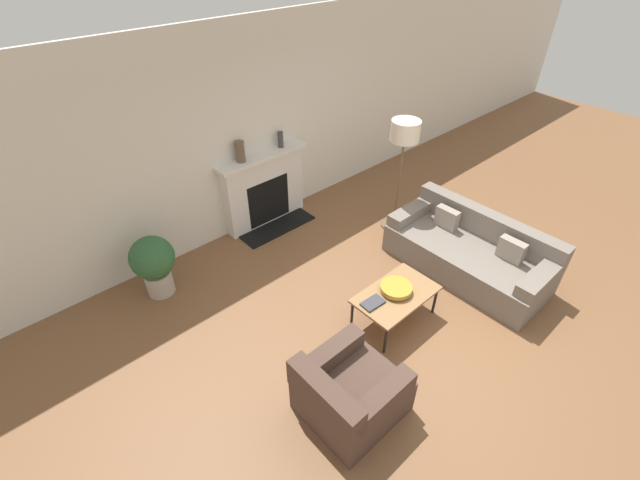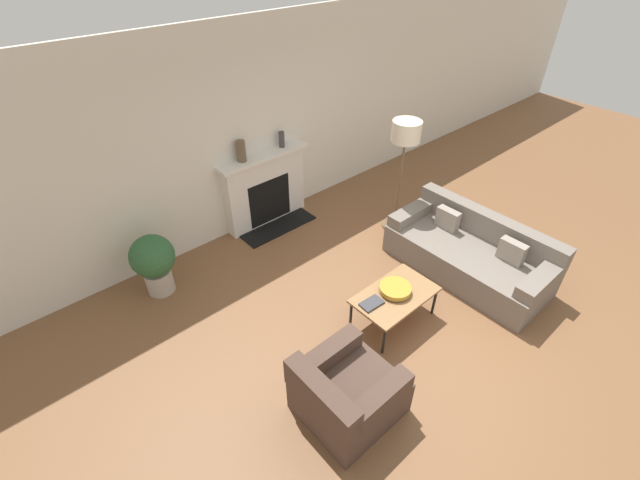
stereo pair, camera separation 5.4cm
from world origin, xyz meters
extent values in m
plane|color=brown|center=(0.00, 0.00, 0.00)|extent=(18.00, 18.00, 0.00)
cube|color=silver|center=(0.00, 3.08, 1.45)|extent=(18.00, 0.06, 2.90)
cube|color=silver|center=(-0.12, 2.95, 0.54)|extent=(1.32, 0.20, 1.08)
cube|color=black|center=(-0.12, 2.86, 0.39)|extent=(0.73, 0.04, 0.70)
cube|color=black|center=(-0.12, 2.67, 0.01)|extent=(1.19, 0.40, 0.02)
cube|color=silver|center=(-0.12, 2.92, 1.10)|extent=(1.44, 0.28, 0.05)
cube|color=slate|center=(1.14, 0.20, 0.21)|extent=(0.94, 2.08, 0.41)
cube|color=slate|center=(1.52, 0.20, 0.58)|extent=(0.20, 2.08, 0.34)
cube|color=slate|center=(1.14, 1.13, 0.49)|extent=(0.86, 0.22, 0.16)
cube|color=slate|center=(1.14, -0.73, 0.49)|extent=(0.86, 0.22, 0.16)
cube|color=gray|center=(1.28, 0.67, 0.55)|extent=(0.12, 0.32, 0.28)
cube|color=gray|center=(1.28, -0.27, 0.55)|extent=(0.12, 0.32, 0.28)
cube|color=#4C382D|center=(-1.43, -0.22, 0.20)|extent=(0.87, 0.82, 0.41)
cube|color=#4C382D|center=(-1.78, -0.22, 0.56)|extent=(0.18, 0.82, 0.31)
cube|color=#4C382D|center=(-1.43, -0.54, 0.50)|extent=(0.78, 0.18, 0.19)
cube|color=#4C382D|center=(-1.43, 0.10, 0.50)|extent=(0.78, 0.18, 0.19)
cube|color=olive|center=(-0.24, 0.27, 0.40)|extent=(0.97, 0.58, 0.03)
cylinder|color=black|center=(-0.69, 0.01, 0.19)|extent=(0.03, 0.03, 0.39)
cylinder|color=black|center=(0.20, 0.01, 0.19)|extent=(0.03, 0.03, 0.39)
cylinder|color=black|center=(-0.69, 0.52, 0.19)|extent=(0.03, 0.03, 0.39)
cylinder|color=black|center=(0.20, 0.52, 0.19)|extent=(0.03, 0.03, 0.39)
cylinder|color=#BC8E2D|center=(-0.22, 0.30, 0.43)|extent=(0.13, 0.13, 0.02)
cylinder|color=#BC8E2D|center=(-0.22, 0.30, 0.47)|extent=(0.36, 0.36, 0.06)
cube|color=#38383D|center=(-0.56, 0.34, 0.43)|extent=(0.26, 0.17, 0.02)
cylinder|color=brown|center=(1.25, 1.51, 0.01)|extent=(0.39, 0.39, 0.03)
cylinder|color=brown|center=(1.25, 1.51, 0.74)|extent=(0.03, 0.03, 1.41)
cylinder|color=beige|center=(1.25, 1.51, 1.54)|extent=(0.40, 0.40, 0.28)
cylinder|color=brown|center=(-0.45, 2.95, 1.28)|extent=(0.13, 0.13, 0.30)
cylinder|color=#3D383D|center=(0.24, 2.95, 1.25)|extent=(0.08, 0.08, 0.23)
cylinder|color=#B2A899|center=(-2.07, 2.54, 0.16)|extent=(0.33, 0.33, 0.31)
sphere|color=#2D5B33|center=(-2.07, 2.54, 0.56)|extent=(0.53, 0.53, 0.53)
camera|label=1|loc=(-3.21, -1.74, 3.83)|focal=24.00mm
camera|label=2|loc=(-3.17, -1.78, 3.83)|focal=24.00mm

